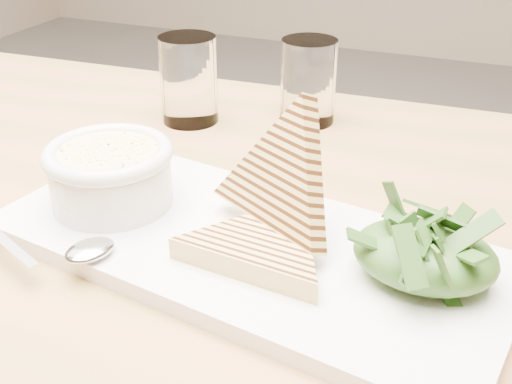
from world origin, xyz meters
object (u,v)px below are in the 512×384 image
at_px(glass_near, 189,80).
at_px(glass_far, 308,82).
at_px(soup_bowl, 111,182).
at_px(platter, 247,247).
at_px(table_top, 153,227).

distance_m(glass_near, glass_far, 0.15).
xyz_separation_m(soup_bowl, glass_near, (-0.04, 0.24, 0.02)).
distance_m(platter, soup_bowl, 0.14).
bearing_deg(platter, soup_bowl, 175.67).
xyz_separation_m(soup_bowl, glass_far, (0.09, 0.29, 0.01)).
height_order(platter, glass_far, glass_far).
distance_m(soup_bowl, glass_near, 0.24).
xyz_separation_m(table_top, glass_near, (-0.07, 0.21, 0.07)).
bearing_deg(table_top, platter, -17.02).
height_order(table_top, soup_bowl, soup_bowl).
height_order(table_top, glass_near, glass_near).
relative_size(platter, soup_bowl, 4.00).
bearing_deg(table_top, glass_near, 107.55).
relative_size(glass_near, glass_far, 1.03).
height_order(platter, glass_near, glass_near).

